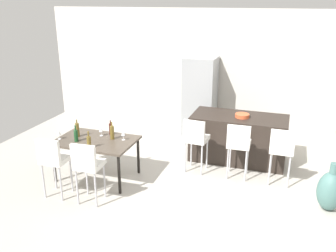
{
  "coord_description": "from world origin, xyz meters",
  "views": [
    {
      "loc": [
        1.06,
        -5.73,
        3.13
      ],
      "look_at": [
        -1.01,
        0.32,
        0.85
      ],
      "focal_mm": 38.71,
      "sensor_mm": 36.0,
      "label": 1
    }
  ],
  "objects": [
    {
      "name": "wine_bottle_inner",
      "position": [
        -2.38,
        -0.67,
        0.85
      ],
      "size": [
        0.07,
        0.07,
        0.3
      ],
      "color": "#194723",
      "rests_on": "dining_table"
    },
    {
      "name": "floor_vase",
      "position": [
        1.83,
        -0.29,
        0.33
      ],
      "size": [
        0.4,
        0.4,
        0.79
      ],
      "color": "#47706B",
      "rests_on": "ground_plane"
    },
    {
      "name": "wine_bottle_corner",
      "position": [
        -2.01,
        -0.85,
        0.85
      ],
      "size": [
        0.07,
        0.07,
        0.3
      ],
      "color": "brown",
      "rests_on": "dining_table"
    },
    {
      "name": "kitchen_island",
      "position": [
        0.2,
        1.13,
        0.46
      ],
      "size": [
        1.86,
        0.89,
        0.92
      ],
      "primitive_type": "cube",
      "color": "black",
      "rests_on": "ground_plane"
    },
    {
      "name": "ground_plane",
      "position": [
        0.0,
        0.0,
        0.0
      ],
      "size": [
        10.0,
        10.0,
        0.0
      ],
      "primitive_type": "plane",
      "color": "#ADA89E"
    },
    {
      "name": "bar_chair_right",
      "position": [
        1.05,
        0.3,
        0.7
      ],
      "size": [
        0.4,
        0.4,
        1.05
      ],
      "color": "silver",
      "rests_on": "ground_plane"
    },
    {
      "name": "bar_chair_left",
      "position": [
        -0.47,
        0.3,
        0.7
      ],
      "size": [
        0.43,
        0.43,
        1.05
      ],
      "color": "silver",
      "rests_on": "ground_plane"
    },
    {
      "name": "back_wall",
      "position": [
        0.0,
        2.79,
        1.45
      ],
      "size": [
        10.0,
        0.12,
        2.9
      ],
      "primitive_type": "cube",
      "color": "beige",
      "rests_on": "ground_plane"
    },
    {
      "name": "refrigerator",
      "position": [
        -0.92,
        2.35,
        0.92
      ],
      "size": [
        0.72,
        0.68,
        1.84
      ],
      "primitive_type": "cube",
      "color": "#939699",
      "rests_on": "ground_plane"
    },
    {
      "name": "wine_bottle_end",
      "position": [
        -1.83,
        -0.37,
        0.87
      ],
      "size": [
        0.07,
        0.07,
        0.32
      ],
      "color": "brown",
      "rests_on": "dining_table"
    },
    {
      "name": "bar_chair_middle",
      "position": [
        0.32,
        0.3,
        0.7
      ],
      "size": [
        0.41,
        0.41,
        1.05
      ],
      "color": "silver",
      "rests_on": "ground_plane"
    },
    {
      "name": "wine_glass_middle",
      "position": [
        -2.73,
        -0.68,
        0.86
      ],
      "size": [
        0.07,
        0.07,
        0.17
      ],
      "color": "silver",
      "rests_on": "dining_table"
    },
    {
      "name": "wine_glass_far",
      "position": [
        -2.1,
        -0.29,
        0.86
      ],
      "size": [
        0.07,
        0.07,
        0.17
      ],
      "color": "silver",
      "rests_on": "dining_table"
    },
    {
      "name": "fruit_bowl",
      "position": [
        0.25,
        1.08,
        0.96
      ],
      "size": [
        0.28,
        0.28,
        0.07
      ],
      "primitive_type": "cylinder",
      "color": "#C6512D",
      "rests_on": "kitchen_island"
    },
    {
      "name": "dining_chair_far",
      "position": [
        -1.78,
        -1.32,
        0.7
      ],
      "size": [
        0.42,
        0.42,
        1.05
      ],
      "color": "silver",
      "rests_on": "ground_plane"
    },
    {
      "name": "dining_chair_near",
      "position": [
        -2.41,
        -1.32,
        0.7
      ],
      "size": [
        0.41,
        0.41,
        1.05
      ],
      "color": "silver",
      "rests_on": "ground_plane"
    },
    {
      "name": "wine_bottle_right",
      "position": [
        -1.97,
        -0.16,
        0.85
      ],
      "size": [
        0.06,
        0.06,
        0.27
      ],
      "color": "#471E19",
      "rests_on": "dining_table"
    },
    {
      "name": "dining_table",
      "position": [
        -2.1,
        -0.5,
        0.68
      ],
      "size": [
        1.4,
        0.92,
        0.74
      ],
      "color": "#4C4238",
      "rests_on": "ground_plane"
    },
    {
      "name": "wine_bottle_near",
      "position": [
        -2.48,
        -0.46,
        0.87
      ],
      "size": [
        0.07,
        0.07,
        0.32
      ],
      "color": "brown",
      "rests_on": "dining_table"
    },
    {
      "name": "wine_glass_left",
      "position": [
        -1.63,
        -0.34,
        0.86
      ],
      "size": [
        0.07,
        0.07,
        0.17
      ],
      "color": "silver",
      "rests_on": "dining_table"
    }
  ]
}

